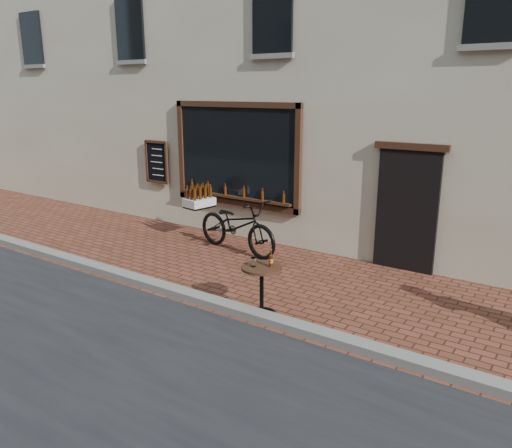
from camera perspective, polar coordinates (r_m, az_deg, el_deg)
The scene contains 5 objects.
ground at distance 7.67m, azimuth -6.10°, elevation -9.74°, with size 90.00×90.00×0.00m, color #582D1C.
kerb at distance 7.79m, azimuth -5.15°, elevation -8.84°, with size 90.00×0.25×0.12m, color slate.
shop_building at distance 12.74m, azimuth 14.03°, elevation 22.75°, with size 28.00×6.20×10.00m.
cargo_bicycle at distance 10.12m, azimuth -2.36°, elevation -0.07°, with size 2.50×1.07×1.18m.
bistro_table at distance 7.25m, azimuth 0.68°, elevation -6.49°, with size 0.59×0.59×1.02m.
Camera 1 is at (4.56, -5.27, 3.21)m, focal length 35.00 mm.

